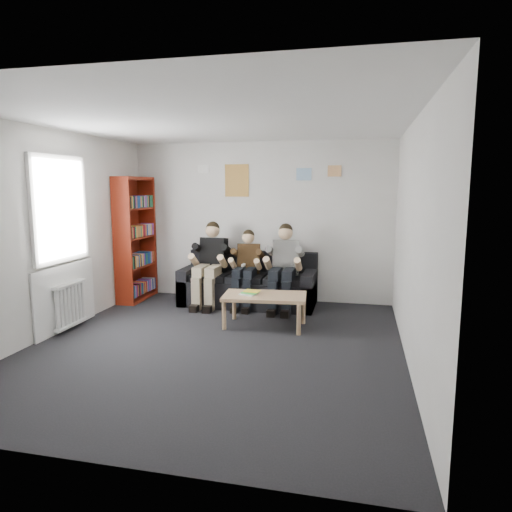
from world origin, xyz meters
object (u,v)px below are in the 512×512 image
(sofa, at_px, (249,286))
(person_left, at_px, (210,265))
(person_right, at_px, (283,268))
(bookshelf, at_px, (136,239))
(person_middle, at_px, (246,269))
(coffee_table, at_px, (265,299))

(sofa, xyz_separation_m, person_left, (-0.61, -0.20, 0.37))
(person_right, bearing_deg, bookshelf, 169.73)
(person_left, relative_size, person_right, 1.01)
(sofa, height_order, person_left, person_left)
(person_right, bearing_deg, person_middle, 171.29)
(person_middle, height_order, person_right, person_right)
(bookshelf, height_order, coffee_table, bookshelf)
(coffee_table, relative_size, person_right, 0.84)
(bookshelf, height_order, person_middle, bookshelf)
(coffee_table, relative_size, person_middle, 0.91)
(sofa, relative_size, bookshelf, 1.04)
(bookshelf, bearing_deg, sofa, 1.40)
(person_left, xyz_separation_m, person_right, (1.23, 0.00, -0.00))
(sofa, xyz_separation_m, bookshelf, (-1.97, -0.11, 0.75))
(bookshelf, bearing_deg, person_middle, -4.31)
(person_left, relative_size, person_middle, 1.10)
(sofa, height_order, coffee_table, sofa)
(person_left, distance_m, person_middle, 0.62)
(coffee_table, distance_m, person_right, 1.01)
(bookshelf, relative_size, person_right, 1.55)
(person_left, bearing_deg, person_middle, 1.52)
(coffee_table, bearing_deg, person_right, 84.01)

